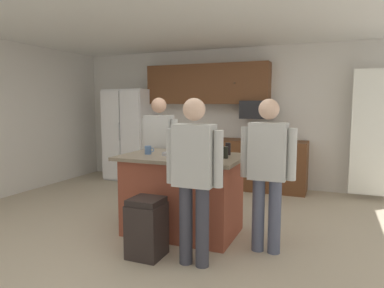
{
  "coord_description": "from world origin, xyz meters",
  "views": [
    {
      "loc": [
        1.92,
        -3.78,
        1.56
      ],
      "look_at": [
        0.25,
        0.28,
        1.05
      ],
      "focal_mm": 32.75,
      "sensor_mm": 36.0,
      "label": 1
    }
  ],
  "objects_px": {
    "microwave_over_range": "(257,110)",
    "serving_tray": "(184,154)",
    "refrigerator": "(130,135)",
    "glass_dark_ale": "(225,152)",
    "kitchen_island": "(183,194)",
    "person_elder_center": "(194,171)",
    "glass_short_whisky": "(173,153)",
    "person_guest_right": "(159,147)",
    "trash_bin": "(147,228)",
    "mug_ceramic_white": "(148,150)",
    "glass_stout_tall": "(228,149)",
    "person_host_foreground": "(268,166)"
  },
  "relations": [
    {
      "from": "refrigerator",
      "to": "trash_bin",
      "type": "distance_m",
      "value": 3.89
    },
    {
      "from": "glass_stout_tall",
      "to": "glass_short_whisky",
      "type": "height_order",
      "value": "glass_short_whisky"
    },
    {
      "from": "glass_short_whisky",
      "to": "person_elder_center",
      "type": "bearing_deg",
      "value": -45.12
    },
    {
      "from": "person_elder_center",
      "to": "person_guest_right",
      "type": "distance_m",
      "value": 1.78
    },
    {
      "from": "person_host_foreground",
      "to": "mug_ceramic_white",
      "type": "distance_m",
      "value": 1.47
    },
    {
      "from": "refrigerator",
      "to": "mug_ceramic_white",
      "type": "relative_size",
      "value": 14.97
    },
    {
      "from": "refrigerator",
      "to": "kitchen_island",
      "type": "relative_size",
      "value": 1.29
    },
    {
      "from": "person_elder_center",
      "to": "person_host_foreground",
      "type": "distance_m",
      "value": 0.82
    },
    {
      "from": "refrigerator",
      "to": "glass_short_whisky",
      "type": "distance_m",
      "value": 3.55
    },
    {
      "from": "kitchen_island",
      "to": "person_elder_center",
      "type": "height_order",
      "value": "person_elder_center"
    },
    {
      "from": "microwave_over_range",
      "to": "person_elder_center",
      "type": "bearing_deg",
      "value": -88.25
    },
    {
      "from": "glass_short_whisky",
      "to": "mug_ceramic_white",
      "type": "xyz_separation_m",
      "value": [
        -0.45,
        0.25,
        -0.02
      ]
    },
    {
      "from": "microwave_over_range",
      "to": "person_guest_right",
      "type": "xyz_separation_m",
      "value": [
        -1.0,
        -1.87,
        -0.51
      ]
    },
    {
      "from": "mug_ceramic_white",
      "to": "kitchen_island",
      "type": "bearing_deg",
      "value": 9.3
    },
    {
      "from": "person_elder_center",
      "to": "glass_short_whisky",
      "type": "height_order",
      "value": "person_elder_center"
    },
    {
      "from": "microwave_over_range",
      "to": "serving_tray",
      "type": "bearing_deg",
      "value": -97.65
    },
    {
      "from": "refrigerator",
      "to": "glass_dark_ale",
      "type": "relative_size",
      "value": 13.86
    },
    {
      "from": "microwave_over_range",
      "to": "serving_tray",
      "type": "relative_size",
      "value": 1.27
    },
    {
      "from": "glass_dark_ale",
      "to": "glass_stout_tall",
      "type": "xyz_separation_m",
      "value": [
        -0.05,
        0.26,
        0.01
      ]
    },
    {
      "from": "person_elder_center",
      "to": "mug_ceramic_white",
      "type": "height_order",
      "value": "person_elder_center"
    },
    {
      "from": "person_host_foreground",
      "to": "glass_short_whisky",
      "type": "bearing_deg",
      "value": 17.82
    },
    {
      "from": "refrigerator",
      "to": "trash_bin",
      "type": "xyz_separation_m",
      "value": [
        2.18,
        -3.16,
        -0.62
      ]
    },
    {
      "from": "kitchen_island",
      "to": "glass_dark_ale",
      "type": "distance_m",
      "value": 0.75
    },
    {
      "from": "kitchen_island",
      "to": "glass_dark_ale",
      "type": "xyz_separation_m",
      "value": [
        0.53,
        -0.02,
        0.53
      ]
    },
    {
      "from": "kitchen_island",
      "to": "person_guest_right",
      "type": "xyz_separation_m",
      "value": [
        -0.65,
        0.65,
        0.46
      ]
    },
    {
      "from": "refrigerator",
      "to": "glass_dark_ale",
      "type": "height_order",
      "value": "refrigerator"
    },
    {
      "from": "person_elder_center",
      "to": "serving_tray",
      "type": "height_order",
      "value": "person_elder_center"
    },
    {
      "from": "glass_stout_tall",
      "to": "mug_ceramic_white",
      "type": "xyz_separation_m",
      "value": [
        -0.91,
        -0.32,
        -0.02
      ]
    },
    {
      "from": "microwave_over_range",
      "to": "glass_stout_tall",
      "type": "bearing_deg",
      "value": -86.58
    },
    {
      "from": "refrigerator",
      "to": "microwave_over_range",
      "type": "relative_size",
      "value": 3.29
    },
    {
      "from": "mug_ceramic_white",
      "to": "trash_bin",
      "type": "bearing_deg",
      "value": -62.41
    },
    {
      "from": "kitchen_island",
      "to": "glass_dark_ale",
      "type": "height_order",
      "value": "glass_dark_ale"
    },
    {
      "from": "mug_ceramic_white",
      "to": "person_elder_center",
      "type": "bearing_deg",
      "value": -37.79
    },
    {
      "from": "person_guest_right",
      "to": "glass_short_whisky",
      "type": "xyz_separation_m",
      "value": [
        0.68,
        -0.98,
        0.08
      ]
    },
    {
      "from": "kitchen_island",
      "to": "glass_stout_tall",
      "type": "height_order",
      "value": "glass_stout_tall"
    },
    {
      "from": "glass_stout_tall",
      "to": "trash_bin",
      "type": "bearing_deg",
      "value": -118.81
    },
    {
      "from": "microwave_over_range",
      "to": "person_host_foreground",
      "type": "bearing_deg",
      "value": -75.72
    },
    {
      "from": "person_elder_center",
      "to": "glass_stout_tall",
      "type": "height_order",
      "value": "person_elder_center"
    },
    {
      "from": "person_host_foreground",
      "to": "glass_short_whisky",
      "type": "distance_m",
      "value": 1.03
    },
    {
      "from": "glass_short_whisky",
      "to": "mug_ceramic_white",
      "type": "bearing_deg",
      "value": 150.75
    },
    {
      "from": "serving_tray",
      "to": "person_elder_center",
      "type": "bearing_deg",
      "value": -60.05
    },
    {
      "from": "microwave_over_range",
      "to": "trash_bin",
      "type": "height_order",
      "value": "microwave_over_range"
    },
    {
      "from": "refrigerator",
      "to": "glass_stout_tall",
      "type": "height_order",
      "value": "refrigerator"
    },
    {
      "from": "kitchen_island",
      "to": "glass_short_whisky",
      "type": "bearing_deg",
      "value": -85.17
    },
    {
      "from": "microwave_over_range",
      "to": "mug_ceramic_white",
      "type": "relative_size",
      "value": 4.55
    },
    {
      "from": "glass_short_whisky",
      "to": "trash_bin",
      "type": "height_order",
      "value": "glass_short_whisky"
    },
    {
      "from": "person_guest_right",
      "to": "mug_ceramic_white",
      "type": "height_order",
      "value": "person_guest_right"
    },
    {
      "from": "person_elder_center",
      "to": "glass_dark_ale",
      "type": "xyz_separation_m",
      "value": [
        0.08,
        0.73,
        0.09
      ]
    },
    {
      "from": "person_elder_center",
      "to": "refrigerator",
      "type": "bearing_deg",
      "value": 9.46
    },
    {
      "from": "kitchen_island",
      "to": "glass_short_whisky",
      "type": "xyz_separation_m",
      "value": [
        0.03,
        -0.32,
        0.54
      ]
    }
  ]
}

